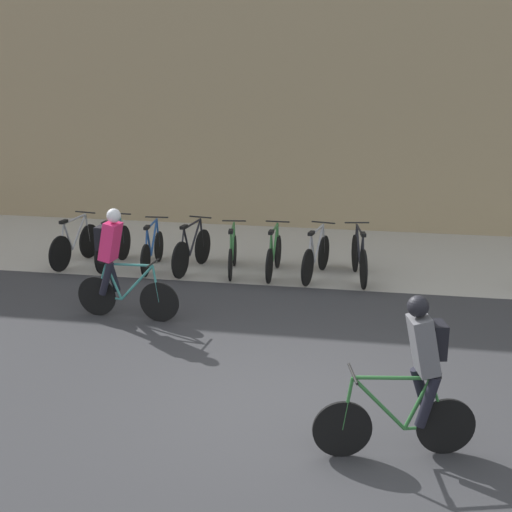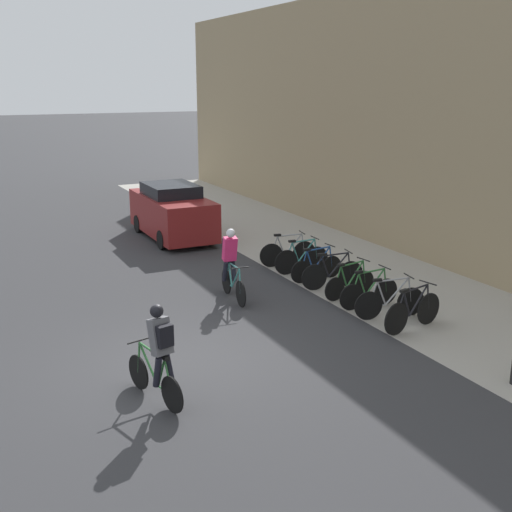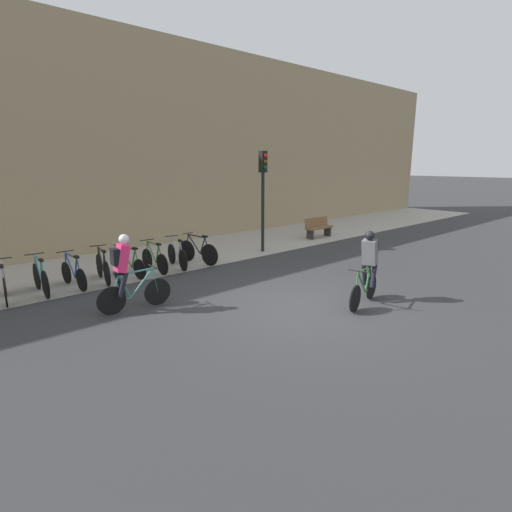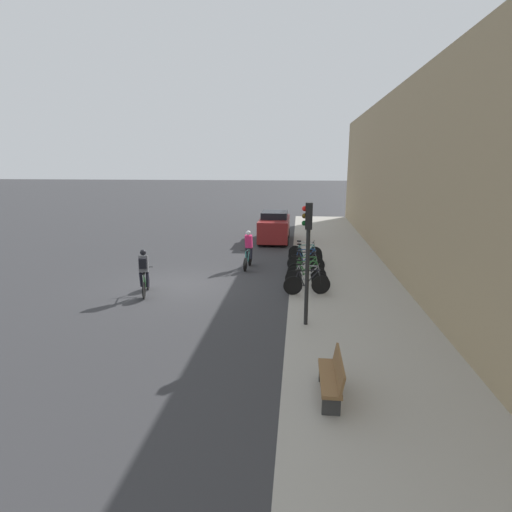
{
  "view_description": "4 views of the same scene",
  "coord_description": "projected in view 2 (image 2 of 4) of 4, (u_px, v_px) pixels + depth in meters",
  "views": [
    {
      "loc": [
        0.99,
        -7.56,
        4.03
      ],
      "look_at": [
        -1.09,
        3.79,
        0.75
      ],
      "focal_mm": 50.0,
      "sensor_mm": 36.0,
      "label": 1
    },
    {
      "loc": [
        10.77,
        -3.62,
        5.2
      ],
      "look_at": [
        -1.53,
        2.42,
        1.46
      ],
      "focal_mm": 45.0,
      "sensor_mm": 36.0,
      "label": 2
    },
    {
      "loc": [
        -6.61,
        -5.75,
        3.25
      ],
      "look_at": [
        -0.03,
        1.57,
        0.97
      ],
      "focal_mm": 28.0,
      "sensor_mm": 36.0,
      "label": 3
    },
    {
      "loc": [
        14.91,
        4.79,
        4.79
      ],
      "look_at": [
        -2.21,
        2.94,
        0.77
      ],
      "focal_mm": 28.0,
      "sensor_mm": 36.0,
      "label": 4
    }
  ],
  "objects": [
    {
      "name": "parked_bike_0",
      "position": [
        288.0,
        252.0,
        18.62
      ],
      "size": [
        0.46,
        1.69,
        0.98
      ],
      "color": "black",
      "rests_on": "ground"
    },
    {
      "name": "kerb_strip",
      "position": [
        449.0,
        310.0,
        15.11
      ],
      "size": [
        44.0,
        4.5,
        0.01
      ],
      "primitive_type": "cube",
      "color": "#A39E93",
      "rests_on": "ground"
    },
    {
      "name": "parked_bike_1",
      "position": [
        302.0,
        259.0,
        17.93
      ],
      "size": [
        0.46,
        1.66,
        0.99
      ],
      "color": "black",
      "rests_on": "ground"
    },
    {
      "name": "parked_bike_4",
      "position": [
        350.0,
        283.0,
        15.87
      ],
      "size": [
        0.46,
        1.58,
        0.93
      ],
      "color": "black",
      "rests_on": "ground"
    },
    {
      "name": "cyclist_grey",
      "position": [
        159.0,
        352.0,
        10.45
      ],
      "size": [
        1.67,
        0.59,
        1.75
      ],
      "color": "black",
      "rests_on": "ground"
    },
    {
      "name": "parked_bike_2",
      "position": [
        316.0,
        267.0,
        17.25
      ],
      "size": [
        0.46,
        1.63,
        0.94
      ],
      "color": "black",
      "rests_on": "ground"
    },
    {
      "name": "cyclist_pink",
      "position": [
        231.0,
        261.0,
        15.71
      ],
      "size": [
        1.71,
        0.47,
        1.76
      ],
      "color": "black",
      "rests_on": "ground"
    },
    {
      "name": "parked_bike_3",
      "position": [
        332.0,
        273.0,
        16.56
      ],
      "size": [
        0.46,
        1.69,
        0.98
      ],
      "color": "black",
      "rests_on": "ground"
    },
    {
      "name": "parked_bike_7",
      "position": [
        413.0,
        311.0,
        13.8
      ],
      "size": [
        0.5,
        1.75,
        0.99
      ],
      "color": "black",
      "rests_on": "ground"
    },
    {
      "name": "parked_bike_5",
      "position": [
        369.0,
        291.0,
        15.18
      ],
      "size": [
        0.46,
        1.63,
        0.95
      ],
      "color": "black",
      "rests_on": "ground"
    },
    {
      "name": "parked_car",
      "position": [
        172.0,
        212.0,
        21.82
      ],
      "size": [
        4.3,
        1.84,
        1.85
      ],
      "color": "maroon",
      "rests_on": "ground"
    },
    {
      "name": "ground",
      "position": [
        177.0,
        363.0,
        12.23
      ],
      "size": [
        200.0,
        200.0,
        0.0
      ],
      "primitive_type": "plane",
      "color": "#333335"
    },
    {
      "name": "parked_bike_6",
      "position": [
        390.0,
        301.0,
        14.49
      ],
      "size": [
        0.49,
        1.7,
        0.97
      ],
      "color": "black",
      "rests_on": "ground"
    }
  ]
}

